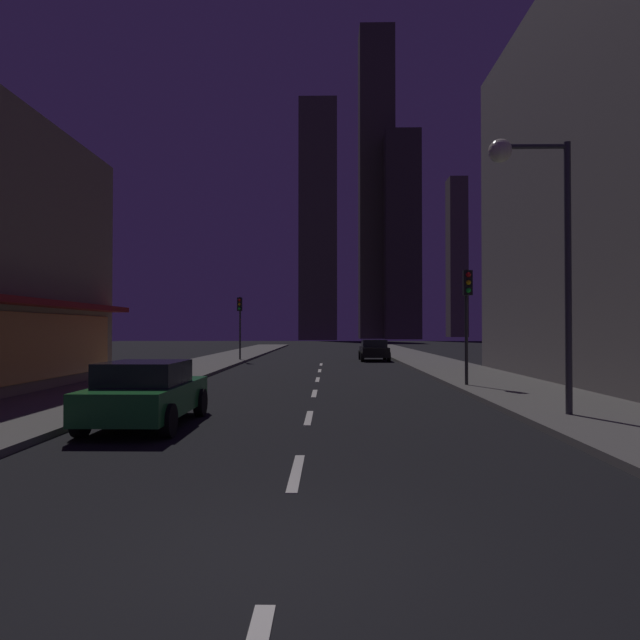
{
  "coord_description": "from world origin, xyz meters",
  "views": [
    {
      "loc": [
        0.5,
        -5.3,
        2.16
      ],
      "look_at": [
        0.0,
        25.08,
        2.68
      ],
      "focal_mm": 31.49,
      "sensor_mm": 36.0,
      "label": 1
    }
  ],
  "objects_px": {
    "car_parked_far": "(374,350)",
    "street_lamp_right": "(533,208)",
    "car_parked_near": "(147,393)",
    "fire_hydrant_far_left": "(182,369)",
    "traffic_light_near_right": "(467,301)",
    "traffic_light_far_left": "(240,314)"
  },
  "relations": [
    {
      "from": "traffic_light_near_right",
      "to": "fire_hydrant_far_left",
      "type": "bearing_deg",
      "value": 161.12
    },
    {
      "from": "car_parked_near",
      "to": "car_parked_far",
      "type": "bearing_deg",
      "value": 74.72
    },
    {
      "from": "car_parked_near",
      "to": "car_parked_far",
      "type": "xyz_separation_m",
      "value": [
        7.2,
        26.35,
        0.0
      ]
    },
    {
      "from": "fire_hydrant_far_left",
      "to": "traffic_light_near_right",
      "type": "bearing_deg",
      "value": -18.88
    },
    {
      "from": "car_parked_far",
      "to": "street_lamp_right",
      "type": "relative_size",
      "value": 0.64
    },
    {
      "from": "traffic_light_near_right",
      "to": "street_lamp_right",
      "type": "bearing_deg",
      "value": -90.99
    },
    {
      "from": "car_parked_near",
      "to": "traffic_light_near_right",
      "type": "height_order",
      "value": "traffic_light_near_right"
    },
    {
      "from": "car_parked_far",
      "to": "fire_hydrant_far_left",
      "type": "height_order",
      "value": "car_parked_far"
    },
    {
      "from": "car_parked_near",
      "to": "street_lamp_right",
      "type": "relative_size",
      "value": 0.64
    },
    {
      "from": "traffic_light_far_left",
      "to": "street_lamp_right",
      "type": "height_order",
      "value": "street_lamp_right"
    },
    {
      "from": "fire_hydrant_far_left",
      "to": "car_parked_far",
      "type": "bearing_deg",
      "value": 56.96
    },
    {
      "from": "traffic_light_near_right",
      "to": "traffic_light_far_left",
      "type": "height_order",
      "value": "same"
    },
    {
      "from": "car_parked_near",
      "to": "street_lamp_right",
      "type": "height_order",
      "value": "street_lamp_right"
    },
    {
      "from": "traffic_light_near_right",
      "to": "car_parked_near",
      "type": "bearing_deg",
      "value": -139.23
    },
    {
      "from": "car_parked_far",
      "to": "traffic_light_far_left",
      "type": "height_order",
      "value": "traffic_light_far_left"
    },
    {
      "from": "fire_hydrant_far_left",
      "to": "car_parked_near",
      "type": "bearing_deg",
      "value": -78.92
    },
    {
      "from": "traffic_light_near_right",
      "to": "street_lamp_right",
      "type": "relative_size",
      "value": 0.64
    },
    {
      "from": "fire_hydrant_far_left",
      "to": "street_lamp_right",
      "type": "height_order",
      "value": "street_lamp_right"
    },
    {
      "from": "car_parked_near",
      "to": "fire_hydrant_far_left",
      "type": "height_order",
      "value": "car_parked_near"
    },
    {
      "from": "car_parked_far",
      "to": "traffic_light_near_right",
      "type": "height_order",
      "value": "traffic_light_near_right"
    },
    {
      "from": "traffic_light_near_right",
      "to": "car_parked_far",
      "type": "bearing_deg",
      "value": 95.86
    },
    {
      "from": "car_parked_far",
      "to": "car_parked_near",
      "type": "bearing_deg",
      "value": -105.28
    }
  ]
}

